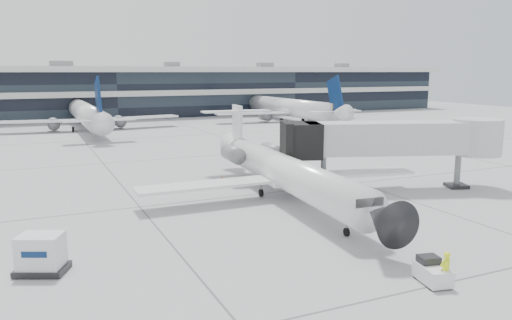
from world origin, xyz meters
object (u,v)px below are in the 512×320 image
ramp_worker (445,270)px  baggage_tug (432,272)px  regional_jet (283,170)px  cargo_uld (41,254)px  jet_bridge (402,139)px

ramp_worker → baggage_tug: bearing=-80.2°
baggage_tug → regional_jet: bearing=98.6°
ramp_worker → baggage_tug: 0.77m
regional_jet → baggage_tug: bearing=-88.9°
ramp_worker → cargo_uld: (-17.31, 9.84, 0.10)m
jet_bridge → ramp_worker: 20.90m
cargo_uld → baggage_tug: bearing=-3.6°
regional_jet → baggage_tug: 17.70m
regional_jet → baggage_tug: regional_jet is taller
jet_bridge → baggage_tug: size_ratio=8.73×
jet_bridge → ramp_worker: (-11.72, -16.95, -3.52)m
ramp_worker → baggage_tug: (-0.13, 0.68, -0.35)m
jet_bridge → ramp_worker: bearing=-105.7°
ramp_worker → baggage_tug: ramp_worker is taller
regional_jet → ramp_worker: (-0.87, -18.26, -1.42)m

